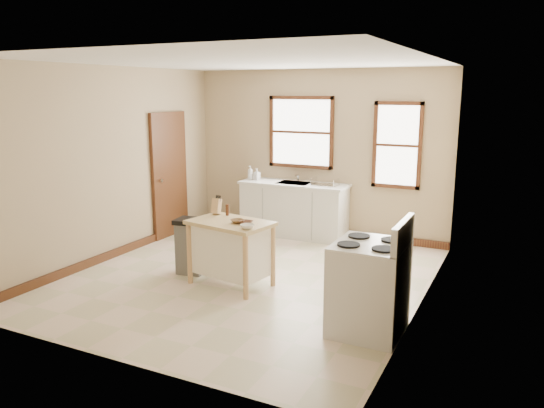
# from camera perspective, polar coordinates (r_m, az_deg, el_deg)

# --- Properties ---
(floor) EXTENTS (5.00, 5.00, 0.00)m
(floor) POSITION_cam_1_polar(r_m,az_deg,el_deg) (7.17, -2.62, -7.88)
(floor) COLOR beige
(floor) RESTS_ON ground
(ceiling) EXTENTS (5.00, 5.00, 0.00)m
(ceiling) POSITION_cam_1_polar(r_m,az_deg,el_deg) (6.75, -2.86, 15.08)
(ceiling) COLOR white
(ceiling) RESTS_ON ground
(wall_back) EXTENTS (4.50, 0.04, 2.80)m
(wall_back) POSITION_cam_1_polar(r_m,az_deg,el_deg) (9.07, 4.92, 5.43)
(wall_back) COLOR tan
(wall_back) RESTS_ON ground
(wall_left) EXTENTS (0.04, 5.00, 2.80)m
(wall_left) POSITION_cam_1_polar(r_m,az_deg,el_deg) (8.14, -16.80, 4.19)
(wall_left) COLOR tan
(wall_left) RESTS_ON ground
(wall_right) EXTENTS (0.04, 5.00, 2.80)m
(wall_right) POSITION_cam_1_polar(r_m,az_deg,el_deg) (6.08, 16.21, 1.68)
(wall_right) COLOR tan
(wall_right) RESTS_ON ground
(window_main) EXTENTS (1.17, 0.06, 1.22)m
(window_main) POSITION_cam_1_polar(r_m,az_deg,el_deg) (9.13, 3.15, 7.71)
(window_main) COLOR #3A1810
(window_main) RESTS_ON wall_back
(window_side) EXTENTS (0.77, 0.06, 1.37)m
(window_side) POSITION_cam_1_polar(r_m,az_deg,el_deg) (8.64, 13.32, 6.15)
(window_side) COLOR #3A1810
(window_side) RESTS_ON wall_back
(door_left) EXTENTS (0.06, 0.90, 2.10)m
(door_left) POSITION_cam_1_polar(r_m,az_deg,el_deg) (9.15, -10.97, 3.10)
(door_left) COLOR #3A1810
(door_left) RESTS_ON ground
(baseboard_back) EXTENTS (4.50, 0.04, 0.12)m
(baseboard_back) POSITION_cam_1_polar(r_m,az_deg,el_deg) (9.29, 4.71, -2.82)
(baseboard_back) COLOR #3A1810
(baseboard_back) RESTS_ON ground
(baseboard_left) EXTENTS (0.04, 5.00, 0.12)m
(baseboard_left) POSITION_cam_1_polar(r_m,az_deg,el_deg) (8.40, -16.09, -4.91)
(baseboard_left) COLOR #3A1810
(baseboard_left) RESTS_ON ground
(sink_counter) EXTENTS (1.86, 0.62, 0.92)m
(sink_counter) POSITION_cam_1_polar(r_m,az_deg,el_deg) (9.07, 2.36, -0.56)
(sink_counter) COLOR silver
(sink_counter) RESTS_ON ground
(faucet) EXTENTS (0.03, 0.03, 0.22)m
(faucet) POSITION_cam_1_polar(r_m,az_deg,el_deg) (9.12, 2.85, 3.16)
(faucet) COLOR silver
(faucet) RESTS_ON sink_counter
(soap_bottle_a) EXTENTS (0.11, 0.11, 0.24)m
(soap_bottle_a) POSITION_cam_1_polar(r_m,az_deg,el_deg) (9.28, -2.36, 3.39)
(soap_bottle_a) COLOR #B2B2B2
(soap_bottle_a) RESTS_ON sink_counter
(soap_bottle_b) EXTENTS (0.11, 0.11, 0.20)m
(soap_bottle_b) POSITION_cam_1_polar(r_m,az_deg,el_deg) (9.25, -1.63, 3.23)
(soap_bottle_b) COLOR #B2B2B2
(soap_bottle_b) RESTS_ON sink_counter
(dish_rack) EXTENTS (0.50, 0.44, 0.10)m
(dish_rack) POSITION_cam_1_polar(r_m,az_deg,el_deg) (8.75, 5.72, 2.33)
(dish_rack) COLOR silver
(dish_rack) RESTS_ON sink_counter
(kitchen_island) EXTENTS (1.12, 0.82, 0.84)m
(kitchen_island) POSITION_cam_1_polar(r_m,az_deg,el_deg) (6.80, -4.45, -5.29)
(kitchen_island) COLOR tan
(kitchen_island) RESTS_ON ground
(knife_block) EXTENTS (0.11, 0.11, 0.20)m
(knife_block) POSITION_cam_1_polar(r_m,az_deg,el_deg) (7.07, -6.00, -0.30)
(knife_block) COLOR tan
(knife_block) RESTS_ON kitchen_island
(pepper_grinder) EXTENTS (0.06, 0.06, 0.15)m
(pepper_grinder) POSITION_cam_1_polar(r_m,az_deg,el_deg) (6.99, -4.83, -0.63)
(pepper_grinder) COLOR #482413
(pepper_grinder) RESTS_ON kitchen_island
(bowl_a) EXTENTS (0.23, 0.23, 0.04)m
(bowl_a) POSITION_cam_1_polar(r_m,az_deg,el_deg) (6.60, -3.76, -1.85)
(bowl_a) COLOR brown
(bowl_a) RESTS_ON kitchen_island
(bowl_b) EXTENTS (0.17, 0.17, 0.04)m
(bowl_b) POSITION_cam_1_polar(r_m,az_deg,el_deg) (6.53, -2.80, -2.01)
(bowl_b) COLOR brown
(bowl_b) RESTS_ON kitchen_island
(bowl_c) EXTENTS (0.21, 0.21, 0.05)m
(bowl_c) POSITION_cam_1_polar(r_m,az_deg,el_deg) (6.31, -2.68, -2.45)
(bowl_c) COLOR white
(bowl_c) RESTS_ON kitchen_island
(trash_bin) EXTENTS (0.43, 0.38, 0.76)m
(trash_bin) POSITION_cam_1_polar(r_m,az_deg,el_deg) (7.30, -8.70, -4.50)
(trash_bin) COLOR #5B5B59
(trash_bin) RESTS_ON ground
(gas_stove) EXTENTS (0.76, 0.77, 1.22)m
(gas_stove) POSITION_cam_1_polar(r_m,az_deg,el_deg) (5.54, 10.43, -7.53)
(gas_stove) COLOR silver
(gas_stove) RESTS_ON ground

